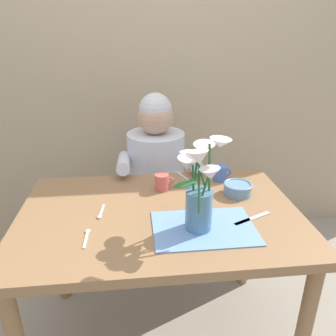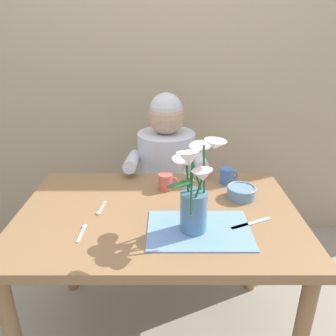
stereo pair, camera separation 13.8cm
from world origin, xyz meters
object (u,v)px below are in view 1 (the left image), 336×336
object	(u,v)px
seated_person	(157,186)
dinner_knife	(252,218)
ceramic_bowl	(238,188)
ceramic_mug	(221,173)
tea_cup	(162,182)
flower_vase	(199,188)

from	to	relation	value
seated_person	dinner_knife	xyz separation A→B (m)	(0.34, -0.72, 0.18)
ceramic_bowl	dinner_knife	size ratio (longest dim) A/B	0.72
dinner_knife	ceramic_bowl	bearing A→B (deg)	63.94
dinner_knife	ceramic_mug	xyz separation A→B (m)	(-0.04, 0.38, 0.04)
ceramic_bowl	tea_cup	distance (m)	0.36
flower_vase	tea_cup	size ratio (longest dim) A/B	4.00
dinner_knife	ceramic_mug	distance (m)	0.39
seated_person	flower_vase	xyz separation A→B (m)	(0.11, -0.77, 0.36)
ceramic_mug	tea_cup	size ratio (longest dim) A/B	1.00
flower_vase	ceramic_bowl	world-z (taller)	flower_vase
seated_person	ceramic_bowl	distance (m)	0.64
flower_vase	tea_cup	distance (m)	0.40
flower_vase	seated_person	bearing A→B (deg)	97.85
dinner_knife	tea_cup	bearing A→B (deg)	113.28
ceramic_mug	seated_person	bearing A→B (deg)	132.46
ceramic_bowl	tea_cup	size ratio (longest dim) A/B	1.46
ceramic_bowl	dinner_knife	bearing A→B (deg)	-91.22
flower_vase	ceramic_bowl	size ratio (longest dim) A/B	2.74
seated_person	ceramic_bowl	size ratio (longest dim) A/B	8.35
flower_vase	dinner_knife	bearing A→B (deg)	11.39
seated_person	ceramic_mug	xyz separation A→B (m)	(0.31, -0.34, 0.22)
flower_vase	ceramic_bowl	distance (m)	0.39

